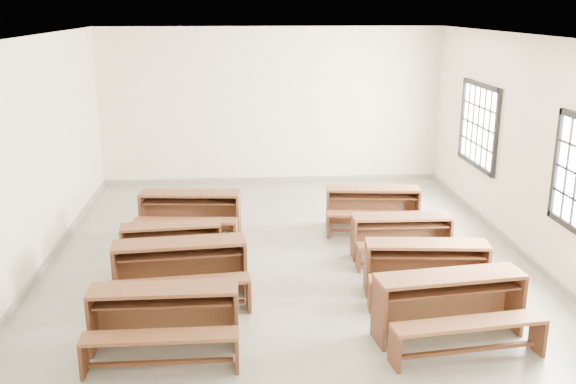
{
  "coord_description": "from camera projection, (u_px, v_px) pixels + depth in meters",
  "views": [
    {
      "loc": [
        -0.71,
        -8.87,
        3.58
      ],
      "look_at": [
        0.0,
        0.0,
        1.0
      ],
      "focal_mm": 40.0,
      "sensor_mm": 36.0,
      "label": 1
    }
  ],
  "objects": [
    {
      "name": "desk_set_7",
      "position": [
        373.0,
        205.0,
        10.65
      ],
      "size": [
        1.62,
        0.97,
        0.69
      ],
      "rotation": [
        0.0,
        0.0,
        -0.11
      ],
      "color": "brown",
      "rests_on": "ground"
    },
    {
      "name": "desk_set_2",
      "position": [
        172.0,
        243.0,
        9.06
      ],
      "size": [
        1.46,
        0.85,
        0.63
      ],
      "rotation": [
        0.0,
        0.0,
        0.09
      ],
      "color": "brown",
      "rests_on": "ground"
    },
    {
      "name": "desk_set_5",
      "position": [
        427.0,
        265.0,
        8.17
      ],
      "size": [
        1.62,
        0.96,
        0.7
      ],
      "rotation": [
        0.0,
        0.0,
        -0.1
      ],
      "color": "brown",
      "rests_on": "ground"
    },
    {
      "name": "desk_set_0",
      "position": [
        164.0,
        315.0,
        6.84
      ],
      "size": [
        1.58,
        0.82,
        0.71
      ],
      "rotation": [
        0.0,
        0.0,
        -0.0
      ],
      "color": "brown",
      "rests_on": "ground"
    },
    {
      "name": "desk_set_4",
      "position": [
        451.0,
        302.0,
        7.08
      ],
      "size": [
        1.75,
        1.05,
        0.75
      ],
      "rotation": [
        0.0,
        0.0,
        0.12
      ],
      "color": "brown",
      "rests_on": "ground"
    },
    {
      "name": "desk_set_1",
      "position": [
        180.0,
        266.0,
        8.07
      ],
      "size": [
        1.73,
        1.0,
        0.75
      ],
      "rotation": [
        0.0,
        0.0,
        0.09
      ],
      "color": "brown",
      "rests_on": "ground"
    },
    {
      "name": "desk_set_6",
      "position": [
        402.0,
        234.0,
        9.37
      ],
      "size": [
        1.46,
        0.78,
        0.65
      ],
      "rotation": [
        0.0,
        0.0,
        -0.02
      ],
      "color": "brown",
      "rests_on": "ground"
    },
    {
      "name": "room",
      "position": [
        294.0,
        113.0,
        8.95
      ],
      "size": [
        8.5,
        8.5,
        3.2
      ],
      "color": "gray",
      "rests_on": "ground"
    },
    {
      "name": "desk_set_3",
      "position": [
        190.0,
        211.0,
        10.3
      ],
      "size": [
        1.67,
        0.98,
        0.72
      ],
      "rotation": [
        0.0,
        0.0,
        -0.1
      ],
      "color": "brown",
      "rests_on": "ground"
    }
  ]
}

